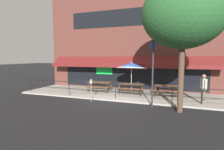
% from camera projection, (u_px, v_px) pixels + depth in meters
% --- Properties ---
extents(ground_plane, '(120.00, 120.00, 0.00)m').
position_uv_depth(ground_plane, '(114.00, 102.00, 10.96)').
color(ground_plane, black).
extents(patio_deck, '(15.00, 4.00, 0.10)m').
position_uv_depth(patio_deck, '(123.00, 94.00, 12.83)').
color(patio_deck, '#ADA89E').
rests_on(patio_deck, ground).
extents(restaurant_building, '(15.00, 1.60, 8.55)m').
position_uv_depth(restaurant_building, '(130.00, 40.00, 14.50)').
color(restaurant_building, brown).
rests_on(restaurant_building, ground).
extents(patio_railing, '(13.84, 0.04, 0.97)m').
position_uv_depth(patio_railing, '(115.00, 88.00, 11.16)').
color(patio_railing, black).
rests_on(patio_railing, patio_deck).
extents(picnic_table_left, '(1.80, 1.42, 0.76)m').
position_uv_depth(picnic_table_left, '(99.00, 84.00, 13.54)').
color(picnic_table_left, brown).
rests_on(picnic_table_left, patio_deck).
extents(picnic_table_centre, '(1.80, 1.42, 0.76)m').
position_uv_depth(picnic_table_centre, '(131.00, 86.00, 12.57)').
color(picnic_table_centre, brown).
rests_on(picnic_table_centre, patio_deck).
extents(picnic_table_right, '(1.80, 1.42, 0.76)m').
position_uv_depth(picnic_table_right, '(168.00, 88.00, 11.74)').
color(picnic_table_right, brown).
rests_on(picnic_table_right, patio_deck).
extents(patio_umbrella_centre, '(2.14, 2.14, 2.40)m').
position_uv_depth(patio_umbrella_centre, '(132.00, 66.00, 12.46)').
color(patio_umbrella_centre, '#B7B2A8').
rests_on(patio_umbrella_centre, patio_deck).
extents(pedestrian_walking, '(0.31, 0.61, 1.71)m').
position_uv_depth(pedestrian_walking, '(203.00, 87.00, 9.94)').
color(pedestrian_walking, '#665B4C').
rests_on(pedestrian_walking, patio_deck).
extents(parking_meter_near, '(0.15, 0.16, 1.42)m').
position_uv_depth(parking_meter_near, '(91.00, 84.00, 10.75)').
color(parking_meter_near, gray).
rests_on(parking_meter_near, ground).
extents(street_sign_pole, '(0.28, 0.09, 4.71)m').
position_uv_depth(street_sign_pole, '(153.00, 64.00, 9.50)').
color(street_sign_pole, '#2D2D33').
rests_on(street_sign_pole, ground).
extents(street_tree_curbside, '(3.99, 3.59, 7.15)m').
position_uv_depth(street_tree_curbside, '(186.00, 8.00, 8.23)').
color(street_tree_curbside, brown).
rests_on(street_tree_curbside, ground).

